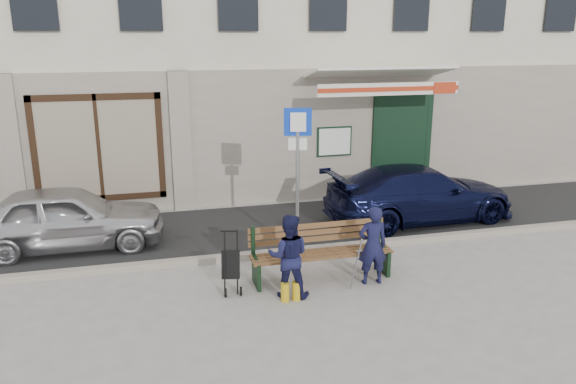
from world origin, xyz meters
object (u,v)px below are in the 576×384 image
object	(u,v)px
man	(373,245)
woman	(289,256)
bench	(319,253)
parking_sign	(298,157)
car_navy	(420,193)
stroller	(231,266)
car_silver	(66,217)

from	to	relation	value
man	woman	distance (m)	1.46
man	woman	xyz separation A→B (m)	(-1.45, -0.12, 0.01)
woman	bench	bearing A→B (deg)	-125.67
parking_sign	car_navy	bearing A→B (deg)	31.88
bench	stroller	world-z (taller)	stroller
car_silver	stroller	world-z (taller)	car_silver
bench	stroller	size ratio (longest dim) A/B	2.43
car_navy	bench	world-z (taller)	car_navy
car_silver	woman	world-z (taller)	woman
parking_sign	man	size ratio (longest dim) A/B	2.04
parking_sign	man	distance (m)	2.23
stroller	car_silver	bearing A→B (deg)	148.57
stroller	bench	bearing A→B (deg)	16.55
car_silver	bench	world-z (taller)	car_silver
man	parking_sign	bearing A→B (deg)	-60.00
car_navy	stroller	distance (m)	5.23
bench	car_silver	bearing A→B (deg)	149.06
bench	woman	xyz separation A→B (m)	(-0.65, -0.50, 0.22)
car_silver	woman	size ratio (longest dim) A/B	2.69
bench	woman	distance (m)	0.85
stroller	car_navy	bearing A→B (deg)	41.24
parking_sign	man	world-z (taller)	parking_sign
parking_sign	woman	xyz separation A→B (m)	(-0.65, -1.84, -1.16)
man	car_silver	bearing A→B (deg)	-25.21
bench	stroller	xyz separation A→B (m)	(-1.50, -0.11, -0.02)
car_navy	parking_sign	xyz separation A→B (m)	(-3.09, -1.06, 1.21)
parking_sign	stroller	size ratio (longest dim) A/B	2.75
bench	man	bearing A→B (deg)	-25.61
car_silver	woman	xyz separation A→B (m)	(3.60, -3.06, 0.06)
bench	man	size ratio (longest dim) A/B	1.80
stroller	man	bearing A→B (deg)	5.70
parking_sign	stroller	world-z (taller)	parking_sign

